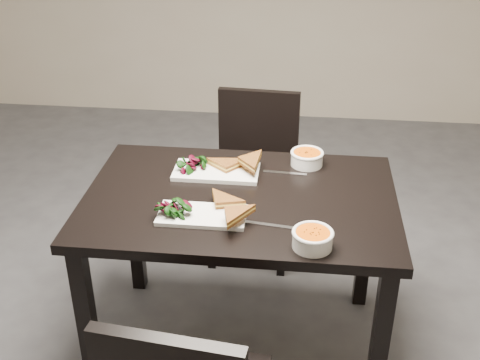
{
  "coord_description": "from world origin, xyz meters",
  "views": [
    {
      "loc": [
        0.69,
        -2.12,
        1.92
      ],
      "look_at": [
        0.47,
        -0.12,
        0.82
      ],
      "focal_mm": 45.33,
      "sensor_mm": 36.0,
      "label": 1
    }
  ],
  "objects_px": {
    "chair_far": "(255,165)",
    "plate_near": "(202,215)",
    "soup_bowl_near": "(313,238)",
    "table": "(240,218)",
    "soup_bowl_far": "(307,157)",
    "plate_far": "(216,172)"
  },
  "relations": [
    {
      "from": "table",
      "to": "plate_far",
      "type": "xyz_separation_m",
      "value": [
        -0.12,
        0.17,
        0.11
      ]
    },
    {
      "from": "table",
      "to": "chair_far",
      "type": "xyz_separation_m",
      "value": [
        -0.01,
        0.78,
        -0.17
      ]
    },
    {
      "from": "chair_far",
      "to": "soup_bowl_near",
      "type": "bearing_deg",
      "value": -71.45
    },
    {
      "from": "chair_far",
      "to": "soup_bowl_near",
      "type": "height_order",
      "value": "chair_far"
    },
    {
      "from": "table",
      "to": "plate_near",
      "type": "bearing_deg",
      "value": -125.66
    },
    {
      "from": "soup_bowl_near",
      "to": "plate_far",
      "type": "bearing_deg",
      "value": 129.33
    },
    {
      "from": "chair_far",
      "to": "plate_near",
      "type": "xyz_separation_m",
      "value": [
        -0.11,
        -0.95,
        0.27
      ]
    },
    {
      "from": "table",
      "to": "plate_far",
      "type": "distance_m",
      "value": 0.23
    },
    {
      "from": "plate_near",
      "to": "soup_bowl_far",
      "type": "relative_size",
      "value": 2.29
    },
    {
      "from": "plate_near",
      "to": "soup_bowl_far",
      "type": "xyz_separation_m",
      "value": [
        0.37,
        0.46,
        0.03
      ]
    },
    {
      "from": "table",
      "to": "soup_bowl_near",
      "type": "relative_size",
      "value": 8.53
    },
    {
      "from": "plate_far",
      "to": "table",
      "type": "bearing_deg",
      "value": -55.71
    },
    {
      "from": "table",
      "to": "soup_bowl_near",
      "type": "xyz_separation_m",
      "value": [
        0.28,
        -0.31,
        0.13
      ]
    },
    {
      "from": "plate_far",
      "to": "soup_bowl_far",
      "type": "xyz_separation_m",
      "value": [
        0.37,
        0.12,
        0.03
      ]
    },
    {
      "from": "chair_far",
      "to": "soup_bowl_near",
      "type": "distance_m",
      "value": 1.17
    },
    {
      "from": "soup_bowl_near",
      "to": "soup_bowl_far",
      "type": "distance_m",
      "value": 0.6
    },
    {
      "from": "table",
      "to": "soup_bowl_near",
      "type": "height_order",
      "value": "soup_bowl_near"
    },
    {
      "from": "chair_far",
      "to": "plate_near",
      "type": "height_order",
      "value": "chair_far"
    },
    {
      "from": "table",
      "to": "soup_bowl_far",
      "type": "bearing_deg",
      "value": 49.25
    },
    {
      "from": "soup_bowl_near",
      "to": "plate_far",
      "type": "relative_size",
      "value": 0.4
    },
    {
      "from": "table",
      "to": "soup_bowl_far",
      "type": "distance_m",
      "value": 0.41
    },
    {
      "from": "chair_far",
      "to": "plate_near",
      "type": "distance_m",
      "value": 0.99
    }
  ]
}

